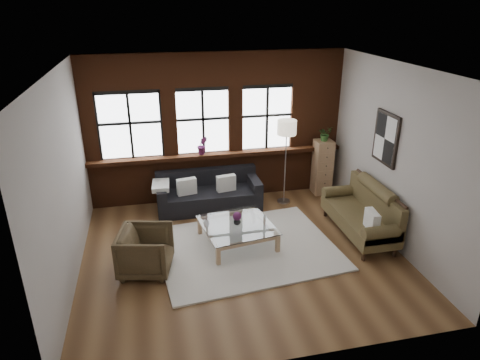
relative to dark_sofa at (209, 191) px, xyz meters
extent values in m
plane|color=brown|center=(0.30, -1.90, -0.39)|extent=(5.50, 5.50, 0.00)
plane|color=white|center=(0.30, -1.90, 2.81)|extent=(5.50, 5.50, 0.00)
plane|color=#A8A29D|center=(0.30, 0.60, 1.21)|extent=(5.50, 0.00, 5.50)
plane|color=#A8A29D|center=(0.30, -4.40, 1.21)|extent=(5.50, 0.00, 5.50)
plane|color=#A8A29D|center=(-2.45, -1.90, 1.21)|extent=(0.00, 5.00, 5.00)
plane|color=#A8A29D|center=(3.05, -1.90, 1.21)|extent=(0.00, 5.00, 5.00)
cube|color=#512613|center=(0.30, 0.45, 0.65)|extent=(5.50, 0.30, 0.08)
cube|color=beige|center=(0.42, -1.79, -0.38)|extent=(3.31, 2.72, 0.03)
cube|color=white|center=(-0.47, -0.10, 0.19)|extent=(0.42, 0.21, 0.34)
cube|color=white|center=(0.36, -0.10, 0.19)|extent=(0.42, 0.21, 0.34)
cube|color=white|center=(2.52, -2.32, 0.22)|extent=(0.18, 0.39, 0.34)
imported|color=#433621|center=(-1.34, -2.09, -0.02)|extent=(0.99, 0.97, 0.76)
imported|color=#B2B2B2|center=(0.29, -1.57, 0.07)|extent=(0.16, 0.16, 0.14)
sphere|color=#5C1F51|center=(0.29, -1.57, 0.17)|extent=(0.16, 0.16, 0.16)
cube|color=#A57F5A|center=(2.65, 0.23, 0.23)|extent=(0.39, 0.39, 1.26)
imported|color=#2D5923|center=(2.65, 0.23, 1.03)|extent=(0.35, 0.33, 0.33)
imported|color=#5C1F51|center=(-0.05, 0.42, 0.89)|extent=(0.23, 0.19, 0.40)
camera|label=1|loc=(-1.12, -8.22, 3.76)|focal=32.00mm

